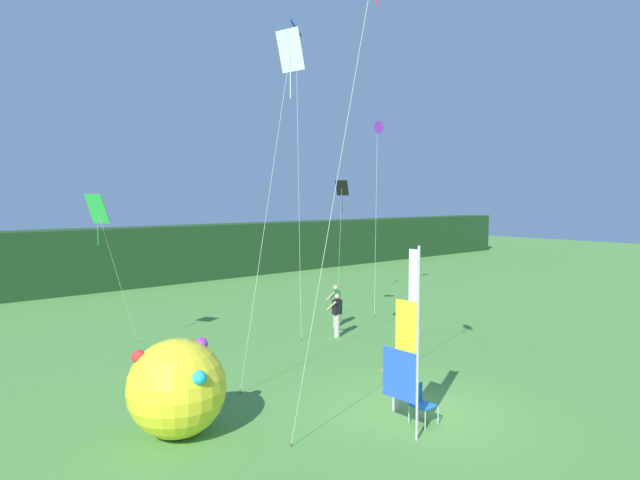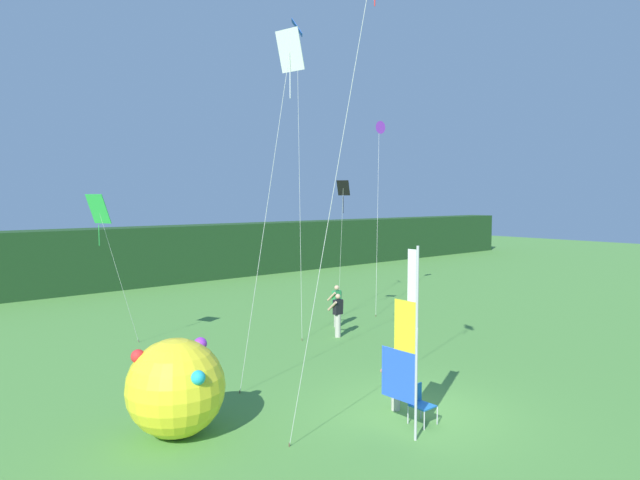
{
  "view_description": "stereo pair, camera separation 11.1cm",
  "coord_description": "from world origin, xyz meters",
  "px_view_note": "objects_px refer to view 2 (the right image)",
  "views": [
    {
      "loc": [
        -10.73,
        -8.62,
        5.28
      ],
      "look_at": [
        -0.02,
        3.49,
        4.08
      ],
      "focal_mm": 31.59,
      "sensor_mm": 36.0,
      "label": 1
    },
    {
      "loc": [
        -10.64,
        -8.69,
        5.28
      ],
      "look_at": [
        -0.02,
        3.49,
        4.08
      ],
      "focal_mm": 31.59,
      "sensor_mm": 36.0,
      "label": 2
    }
  ],
  "objects_px": {
    "kite_green_diamond_3": "(99,214)",
    "inflatable_balloon": "(176,387)",
    "kite_black_diamond_5": "(343,197)",
    "person_mid_field": "(338,314)",
    "kite_red_diamond_4": "(366,2)",
    "banner_flag": "(406,346)",
    "kite_blue_diamond_0": "(297,60)",
    "kite_white_diamond_1": "(288,66)",
    "kite_purple_delta_2": "(379,129)",
    "folding_chair": "(419,401)",
    "person_far_left": "(337,305)",
    "person_near_banner": "(396,377)"
  },
  "relations": [
    {
      "from": "kite_green_diamond_3",
      "to": "inflatable_balloon",
      "type": "bearing_deg",
      "value": -98.7
    },
    {
      "from": "inflatable_balloon",
      "to": "kite_black_diamond_5",
      "type": "distance_m",
      "value": 12.96
    },
    {
      "from": "person_mid_field",
      "to": "kite_red_diamond_4",
      "type": "relative_size",
      "value": 0.16
    },
    {
      "from": "inflatable_balloon",
      "to": "kite_green_diamond_3",
      "type": "height_order",
      "value": "kite_green_diamond_3"
    },
    {
      "from": "banner_flag",
      "to": "person_mid_field",
      "type": "xyz_separation_m",
      "value": [
        4.96,
        7.53,
        -1.16
      ]
    },
    {
      "from": "kite_blue_diamond_0",
      "to": "kite_black_diamond_5",
      "type": "height_order",
      "value": "kite_blue_diamond_0"
    },
    {
      "from": "kite_blue_diamond_0",
      "to": "kite_red_diamond_4",
      "type": "bearing_deg",
      "value": -121.65
    },
    {
      "from": "inflatable_balloon",
      "to": "kite_black_diamond_5",
      "type": "xyz_separation_m",
      "value": [
        10.7,
        5.95,
        4.25
      ]
    },
    {
      "from": "banner_flag",
      "to": "kite_white_diamond_1",
      "type": "height_order",
      "value": "kite_white_diamond_1"
    },
    {
      "from": "banner_flag",
      "to": "kite_purple_delta_2",
      "type": "xyz_separation_m",
      "value": [
        11.56,
        11.63,
        6.7
      ]
    },
    {
      "from": "folding_chair",
      "to": "kite_purple_delta_2",
      "type": "xyz_separation_m",
      "value": [
        10.74,
        11.36,
        8.23
      ]
    },
    {
      "from": "kite_blue_diamond_0",
      "to": "kite_black_diamond_5",
      "type": "distance_m",
      "value": 5.8
    },
    {
      "from": "folding_chair",
      "to": "kite_purple_delta_2",
      "type": "relative_size",
      "value": 0.1
    },
    {
      "from": "inflatable_balloon",
      "to": "folding_chair",
      "type": "relative_size",
      "value": 2.51
    },
    {
      "from": "kite_red_diamond_4",
      "to": "banner_flag",
      "type": "bearing_deg",
      "value": 1.45
    },
    {
      "from": "banner_flag",
      "to": "kite_purple_delta_2",
      "type": "bearing_deg",
      "value": 45.17
    },
    {
      "from": "person_mid_field",
      "to": "kite_black_diamond_5",
      "type": "bearing_deg",
      "value": 42.58
    },
    {
      "from": "inflatable_balloon",
      "to": "kite_purple_delta_2",
      "type": "height_order",
      "value": "kite_purple_delta_2"
    },
    {
      "from": "kite_black_diamond_5",
      "to": "kite_purple_delta_2",
      "type": "bearing_deg",
      "value": 26.44
    },
    {
      "from": "person_far_left",
      "to": "kite_red_diamond_4",
      "type": "relative_size",
      "value": 0.17
    },
    {
      "from": "person_near_banner",
      "to": "kite_white_diamond_1",
      "type": "xyz_separation_m",
      "value": [
        -1.23,
        2.74,
        7.88
      ]
    },
    {
      "from": "person_near_banner",
      "to": "kite_red_diamond_4",
      "type": "height_order",
      "value": "kite_red_diamond_4"
    },
    {
      "from": "kite_white_diamond_1",
      "to": "kite_black_diamond_5",
      "type": "xyz_separation_m",
      "value": [
        7.1,
        5.39,
        -3.38
      ]
    },
    {
      "from": "kite_black_diamond_5",
      "to": "inflatable_balloon",
      "type": "bearing_deg",
      "value": -150.93
    },
    {
      "from": "person_mid_field",
      "to": "kite_blue_diamond_0",
      "type": "distance_m",
      "value": 9.79
    },
    {
      "from": "kite_blue_diamond_0",
      "to": "person_mid_field",
      "type": "bearing_deg",
      "value": -66.94
    },
    {
      "from": "person_far_left",
      "to": "kite_green_diamond_3",
      "type": "xyz_separation_m",
      "value": [
        -8.72,
        2.2,
        3.85
      ]
    },
    {
      "from": "banner_flag",
      "to": "kite_red_diamond_4",
      "type": "height_order",
      "value": "kite_red_diamond_4"
    },
    {
      "from": "person_near_banner",
      "to": "folding_chair",
      "type": "distance_m",
      "value": 0.98
    },
    {
      "from": "inflatable_balloon",
      "to": "kite_red_diamond_4",
      "type": "xyz_separation_m",
      "value": [
        2.48,
        -3.39,
        7.98
      ]
    },
    {
      "from": "kite_red_diamond_4",
      "to": "kite_black_diamond_5",
      "type": "relative_size",
      "value": 1.72
    },
    {
      "from": "kite_white_diamond_1",
      "to": "kite_black_diamond_5",
      "type": "height_order",
      "value": "kite_white_diamond_1"
    },
    {
      "from": "kite_green_diamond_3",
      "to": "person_mid_field",
      "type": "bearing_deg",
      "value": -24.45
    },
    {
      "from": "kite_blue_diamond_0",
      "to": "kite_red_diamond_4",
      "type": "relative_size",
      "value": 1.16
    },
    {
      "from": "person_near_banner",
      "to": "kite_black_diamond_5",
      "type": "xyz_separation_m",
      "value": [
        5.87,
        8.13,
        4.5
      ]
    },
    {
      "from": "person_far_left",
      "to": "kite_blue_diamond_0",
      "type": "height_order",
      "value": "kite_blue_diamond_0"
    },
    {
      "from": "person_near_banner",
      "to": "person_far_left",
      "type": "bearing_deg",
      "value": 56.47
    },
    {
      "from": "person_mid_field",
      "to": "kite_purple_delta_2",
      "type": "relative_size",
      "value": 0.18
    },
    {
      "from": "person_far_left",
      "to": "inflatable_balloon",
      "type": "distance_m",
      "value": 11.29
    },
    {
      "from": "kite_red_diamond_4",
      "to": "kite_blue_diamond_0",
      "type": "bearing_deg",
      "value": 58.35
    },
    {
      "from": "person_near_banner",
      "to": "kite_green_diamond_3",
      "type": "bearing_deg",
      "value": 110.44
    },
    {
      "from": "banner_flag",
      "to": "kite_blue_diamond_0",
      "type": "height_order",
      "value": "kite_blue_diamond_0"
    },
    {
      "from": "kite_purple_delta_2",
      "to": "kite_blue_diamond_0",
      "type": "bearing_deg",
      "value": -160.84
    },
    {
      "from": "kite_green_diamond_3",
      "to": "person_near_banner",
      "type": "bearing_deg",
      "value": -69.56
    },
    {
      "from": "person_near_banner",
      "to": "kite_blue_diamond_0",
      "type": "height_order",
      "value": "kite_blue_diamond_0"
    },
    {
      "from": "person_mid_field",
      "to": "kite_black_diamond_5",
      "type": "xyz_separation_m",
      "value": [
        1.92,
        1.77,
        4.46
      ]
    },
    {
      "from": "inflatable_balloon",
      "to": "person_far_left",
      "type": "bearing_deg",
      "value": 28.84
    },
    {
      "from": "kite_blue_diamond_0",
      "to": "banner_flag",
      "type": "bearing_deg",
      "value": -115.22
    },
    {
      "from": "person_mid_field",
      "to": "banner_flag",
      "type": "bearing_deg",
      "value": -123.34
    },
    {
      "from": "person_near_banner",
      "to": "kite_green_diamond_3",
      "type": "distance_m",
      "value": 11.2
    }
  ]
}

